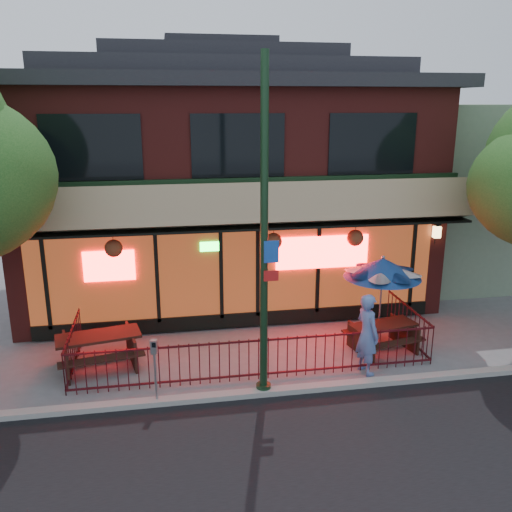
{
  "coord_description": "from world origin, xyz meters",
  "views": [
    {
      "loc": [
        -1.97,
        -10.7,
        6.05
      ],
      "look_at": [
        0.26,
        2.0,
        2.4
      ],
      "focal_mm": 38.0,
      "sensor_mm": 36.0,
      "label": 1
    }
  ],
  "objects_px": {
    "street_light": "(264,253)",
    "patio_umbrella": "(383,268)",
    "parking_meter_near": "(155,361)",
    "picnic_table_left": "(99,346)",
    "picnic_table_right": "(383,333)",
    "pedestrian": "(367,334)"
  },
  "relations": [
    {
      "from": "street_light",
      "to": "patio_umbrella",
      "type": "distance_m",
      "value": 4.41
    },
    {
      "from": "patio_umbrella",
      "to": "parking_meter_near",
      "type": "distance_m",
      "value": 6.38
    },
    {
      "from": "picnic_table_left",
      "to": "patio_umbrella",
      "type": "distance_m",
      "value": 7.31
    },
    {
      "from": "picnic_table_left",
      "to": "patio_umbrella",
      "type": "xyz_separation_m",
      "value": [
        7.16,
        0.45,
        1.41
      ]
    },
    {
      "from": "picnic_table_left",
      "to": "picnic_table_right",
      "type": "height_order",
      "value": "picnic_table_left"
    },
    {
      "from": "picnic_table_left",
      "to": "patio_umbrella",
      "type": "height_order",
      "value": "patio_umbrella"
    },
    {
      "from": "street_light",
      "to": "parking_meter_near",
      "type": "height_order",
      "value": "street_light"
    },
    {
      "from": "picnic_table_left",
      "to": "parking_meter_near",
      "type": "relative_size",
      "value": 1.5
    },
    {
      "from": "street_light",
      "to": "picnic_table_left",
      "type": "height_order",
      "value": "street_light"
    },
    {
      "from": "patio_umbrella",
      "to": "pedestrian",
      "type": "bearing_deg",
      "value": -120.45
    },
    {
      "from": "street_light",
      "to": "picnic_table_right",
      "type": "distance_m",
      "value": 4.56
    },
    {
      "from": "street_light",
      "to": "parking_meter_near",
      "type": "distance_m",
      "value": 3.15
    },
    {
      "from": "patio_umbrella",
      "to": "picnic_table_right",
      "type": "bearing_deg",
      "value": -105.29
    },
    {
      "from": "street_light",
      "to": "patio_umbrella",
      "type": "relative_size",
      "value": 3.07
    },
    {
      "from": "picnic_table_left",
      "to": "pedestrian",
      "type": "height_order",
      "value": "pedestrian"
    },
    {
      "from": "patio_umbrella",
      "to": "parking_meter_near",
      "type": "bearing_deg",
      "value": -157.85
    },
    {
      "from": "street_light",
      "to": "pedestrian",
      "type": "xyz_separation_m",
      "value": [
        2.5,
        0.5,
        -2.19
      ]
    },
    {
      "from": "picnic_table_left",
      "to": "pedestrian",
      "type": "xyz_separation_m",
      "value": [
        6.11,
        -1.34,
        0.42
      ]
    },
    {
      "from": "street_light",
      "to": "picnic_table_left",
      "type": "bearing_deg",
      "value": 152.87
    },
    {
      "from": "picnic_table_left",
      "to": "picnic_table_right",
      "type": "relative_size",
      "value": 1.15
    },
    {
      "from": "picnic_table_right",
      "to": "patio_umbrella",
      "type": "height_order",
      "value": "patio_umbrella"
    },
    {
      "from": "street_light",
      "to": "picnic_table_right",
      "type": "xyz_separation_m",
      "value": [
        3.35,
        1.54,
        -2.68
      ]
    }
  ]
}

